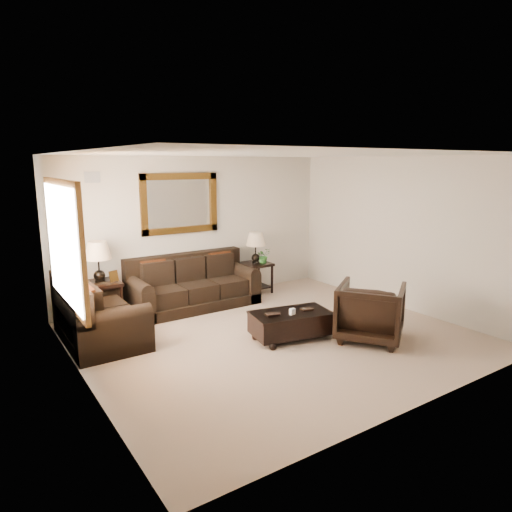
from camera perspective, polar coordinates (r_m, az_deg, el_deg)
room at (r=6.64m, az=2.47°, el=0.90°), size 5.51×5.01×2.71m
window at (r=6.36m, az=-22.77°, el=1.36°), size 0.07×1.96×1.66m
mirror at (r=8.51m, az=-9.48°, el=6.50°), size 1.50×0.06×1.10m
air_vent at (r=7.99m, az=-19.79°, el=9.26°), size 0.25×0.02×0.18m
sofa at (r=8.40m, az=-7.96°, el=-4.00°), size 2.29×0.99×0.94m
loveseat at (r=7.12m, az=-19.38°, el=-7.33°), size 1.01×1.71×0.96m
end_table_left at (r=7.84m, az=-19.02°, el=-1.63°), size 0.61×0.61×1.34m
end_table_right at (r=9.12m, az=-0.05°, el=0.32°), size 0.56×0.56×1.23m
coffee_table at (r=6.90m, az=4.37°, el=-8.21°), size 1.28×0.85×0.50m
armchair at (r=6.96m, az=14.13°, el=-6.44°), size 1.22×1.24×0.94m
potted_plant at (r=9.12m, az=0.94°, el=-0.15°), size 0.29×0.32×0.24m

